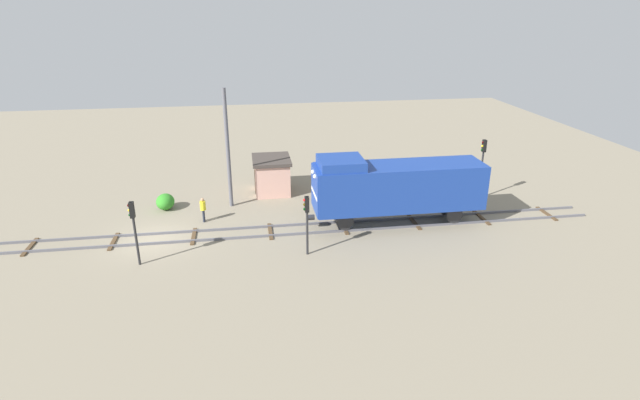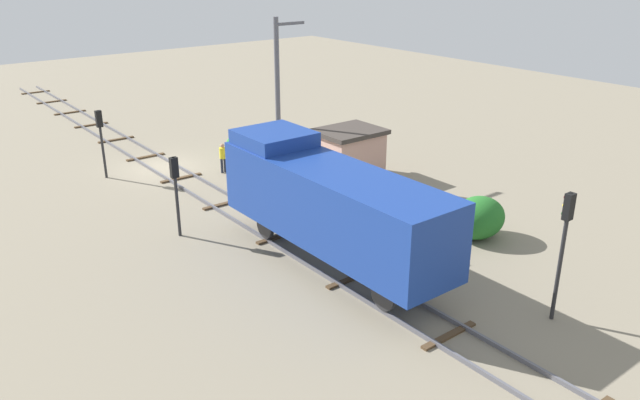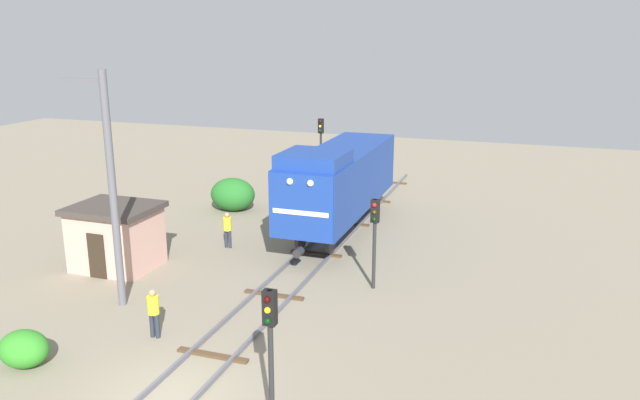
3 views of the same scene
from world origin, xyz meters
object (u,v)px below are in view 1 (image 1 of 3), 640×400
object	(u,v)px
locomotive	(396,185)
traffic_signal_mid	(307,215)
traffic_signal_near	(133,222)
relay_hut	(272,175)
worker_near_track	(203,208)
catenary_mast	(228,146)
worker_by_signal	(327,192)
traffic_signal_far	(483,159)

from	to	relation	value
locomotive	traffic_signal_mid	world-z (taller)	locomotive
locomotive	traffic_signal_near	world-z (taller)	locomotive
traffic_signal_mid	relay_hut	bearing A→B (deg)	-172.95
traffic_signal_mid	worker_near_track	bearing A→B (deg)	-132.59
catenary_mast	relay_hut	world-z (taller)	catenary_mast
worker_by_signal	catenary_mast	distance (m)	7.81
traffic_signal_near	traffic_signal_far	size ratio (longest dim) A/B	0.83
worker_near_track	worker_by_signal	bearing A→B (deg)	83.63
traffic_signal_far	worker_near_track	xyz separation A→B (m)	(1.20, -20.29, -2.17)
worker_by_signal	relay_hut	world-z (taller)	relay_hut
worker_near_track	traffic_signal_far	bearing A→B (deg)	75.37
relay_hut	worker_by_signal	bearing A→B (deg)	48.81
locomotive	relay_hut	distance (m)	10.79
worker_near_track	catenary_mast	size ratio (longest dim) A/B	0.20
relay_hut	catenary_mast	bearing A→B (deg)	-52.19
traffic_signal_mid	relay_hut	size ratio (longest dim) A/B	1.03
traffic_signal_far	worker_near_track	world-z (taller)	traffic_signal_far
locomotive	traffic_signal_mid	xyz separation A→B (m)	(3.40, -6.28, -0.24)
traffic_signal_near	worker_near_track	world-z (taller)	traffic_signal_near
catenary_mast	relay_hut	bearing A→B (deg)	127.81
worker_near_track	catenary_mast	world-z (taller)	catenary_mast
traffic_signal_far	worker_near_track	bearing A→B (deg)	-86.61
locomotive	catenary_mast	size ratio (longest dim) A/B	1.36
relay_hut	locomotive	bearing A→B (deg)	45.50
locomotive	worker_by_signal	size ratio (longest dim) A/B	6.82
traffic_signal_near	traffic_signal_far	xyz separation A→B (m)	(-6.80, 23.54, 0.51)
worker_near_track	relay_hut	bearing A→B (deg)	117.78
catenary_mast	relay_hut	size ratio (longest dim) A/B	2.44
worker_by_signal	worker_near_track	bearing A→B (deg)	-81.75
locomotive	catenary_mast	world-z (taller)	catenary_mast
catenary_mast	traffic_signal_far	bearing A→B (deg)	85.49
relay_hut	traffic_signal_near	bearing A→B (deg)	-37.50
traffic_signal_near	traffic_signal_far	bearing A→B (deg)	106.11
locomotive	worker_by_signal	xyz separation A→B (m)	(-4.20, -3.86, -1.78)
locomotive	traffic_signal_far	bearing A→B (deg)	115.08
worker_by_signal	traffic_signal_near	bearing A→B (deg)	-61.70
traffic_signal_near	traffic_signal_mid	size ratio (longest dim) A/B	1.05
worker_near_track	catenary_mast	xyz separation A→B (m)	(-2.66, 1.81, 3.53)
worker_near_track	catenary_mast	distance (m)	4.77
worker_near_track	relay_hut	distance (m)	7.13
traffic_signal_near	worker_near_track	size ratio (longest dim) A/B	2.23
locomotive	traffic_signal_far	size ratio (longest dim) A/B	2.53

